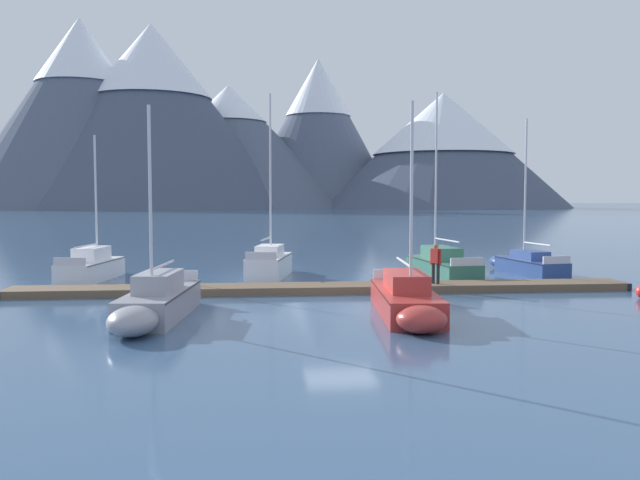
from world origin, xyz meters
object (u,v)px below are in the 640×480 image
Objects in this scene: sailboat_mid_dock_port at (271,263)px; sailboat_outer_slip at (524,263)px; sailboat_far_berth at (438,264)px; sailboat_nearest_berth at (94,266)px; person_on_dock at (436,261)px; sailboat_mid_dock_starboard at (407,299)px; sailboat_second_berth at (156,302)px.

sailboat_outer_slip is at bearing -1.53° from sailboat_mid_dock_port.
sailboat_outer_slip is (4.62, 0.30, -0.08)m from sailboat_far_berth.
sailboat_nearest_berth reaches higher than person_on_dock.
sailboat_nearest_berth is 0.77× the size of sailboat_mid_dock_port.
person_on_dock is at bearing -42.27° from sailboat_mid_dock_port.
sailboat_far_berth is 4.63m from sailboat_outer_slip.
sailboat_nearest_berth is 16.62m from sailboat_mid_dock_starboard.
person_on_dock is (-1.76, -5.30, 0.69)m from sailboat_far_berth.
sailboat_outer_slip is 4.64× the size of person_on_dock.
sailboat_mid_dock_starboard is at bearing -112.13° from sailboat_far_berth.
sailboat_second_berth is at bearing -154.15° from person_on_dock.
sailboat_mid_dock_starboard is at bearing -42.32° from sailboat_nearest_berth.
person_on_dock is at bearing -108.33° from sailboat_far_berth.
sailboat_nearest_berth is at bearing 179.73° from sailboat_outer_slip.
sailboat_nearest_berth is 1.01× the size of sailboat_second_berth.
sailboat_far_berth is at bearing -1.38° from sailboat_nearest_berth.
sailboat_far_berth is at bearing 71.67° from person_on_dock.
sailboat_mid_dock_starboard reaches higher than sailboat_nearest_berth.
sailboat_nearest_berth is 0.75× the size of sailboat_far_berth.
person_on_dock is (6.54, -5.95, 0.61)m from sailboat_mid_dock_port.
sailboat_mid_dock_starboard is 14.28m from sailboat_outer_slip.
sailboat_mid_dock_starboard is (3.91, -11.43, -0.09)m from sailboat_mid_dock_port.
sailboat_second_berth is at bearing -68.75° from sailboat_nearest_berth.
sailboat_second_berth is 4.00× the size of person_on_dock.
sailboat_mid_dock_port is 12.92m from sailboat_outer_slip.
sailboat_outer_slip is (9.01, 11.09, -0.07)m from sailboat_mid_dock_starboard.
sailboat_mid_dock_port is at bearing 1.67° from sailboat_nearest_berth.
sailboat_outer_slip is at bearing 41.31° from person_on_dock.
sailboat_mid_dock_port is 1.30× the size of sailboat_mid_dock_starboard.
sailboat_outer_slip reaches higher than sailboat_second_berth.
person_on_dock is at bearing 64.38° from sailboat_mid_dock_starboard.
sailboat_second_berth is 20.18m from sailboat_outer_slip.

